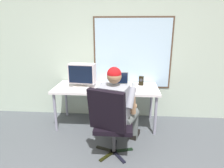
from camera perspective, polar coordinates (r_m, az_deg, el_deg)
wall_rear at (r=3.69m, az=-0.56°, el=10.81°), size 5.99×0.08×2.74m
desk at (r=3.42m, az=-1.73°, el=-1.71°), size 1.80×0.74×0.71m
office_chair at (r=2.56m, az=-0.47°, el=-10.44°), size 0.60×0.63×1.00m
person_seated at (r=2.76m, az=1.67°, el=-6.62°), size 0.68×0.84×1.23m
crt_monitor at (r=3.40m, az=-8.71°, el=2.98°), size 0.47×0.26×0.41m
laptop at (r=3.42m, az=2.05°, el=0.40°), size 0.35×0.31×0.24m
wine_glass at (r=3.17m, az=6.44°, el=-0.28°), size 0.07×0.07×0.15m
desk_speaker at (r=3.52m, az=8.57°, el=0.95°), size 0.09×0.09×0.16m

